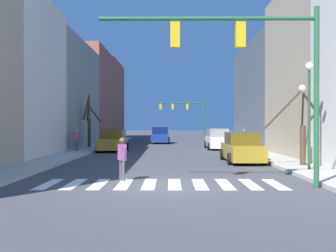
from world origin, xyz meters
TOP-DOWN VIEW (x-y plane):
  - ground_plane at (0.00, 0.00)m, footprint 240.00×240.00m
  - building_row_left at (-10.51, 23.99)m, footprint 6.00×58.44m
  - building_row_right at (10.51, 11.12)m, footprint 6.00×37.33m
  - crosswalk_stripes at (0.00, 0.62)m, footprint 8.55×2.60m
  - traffic_signal_near at (3.02, -0.19)m, footprint 7.39×0.28m
  - traffic_signal_far at (2.45, 44.16)m, footprint 7.19×0.28m
  - street_lamp_right_corner at (6.47, 4.08)m, footprint 0.95×0.36m
  - car_parked_left_mid at (-4.26, 17.72)m, footprint 2.14×4.71m
  - car_driving_away_lane at (4.32, 8.76)m, footprint 2.02×4.82m
  - car_parked_left_far at (4.33, 20.28)m, footprint 2.00×4.88m
  - car_driving_toward_lane at (-0.86, 30.25)m, footprint 2.10×4.33m
  - pedestrian_waiting_at_curb at (-1.53, 1.45)m, footprint 0.40×0.66m
  - pedestrian_near_right_corner at (6.08, 17.54)m, footprint 0.29×0.68m
  - pedestrian_on_left_sidewalk at (-6.72, 15.69)m, footprint 0.34×0.67m
  - street_tree_left_near at (6.76, 5.89)m, footprint 3.29×1.37m
  - street_tree_left_far at (-6.78, 20.58)m, footprint 1.59×2.53m

SIDE VIEW (x-z plane):
  - ground_plane at x=0.00m, z-range 0.00..0.00m
  - crosswalk_stripes at x=0.00m, z-range 0.00..0.01m
  - car_driving_away_lane at x=4.32m, z-range -0.06..1.62m
  - car_parked_left_mid at x=-4.26m, z-range -0.06..1.65m
  - car_parked_left_far at x=4.33m, z-range -0.06..1.70m
  - car_driving_toward_lane at x=-0.86m, z-range -0.07..1.74m
  - pedestrian_waiting_at_curb at x=-1.53m, z-range 0.15..1.78m
  - pedestrian_near_right_corner at x=6.08m, z-range 0.29..1.88m
  - pedestrian_on_left_sidewalk at x=-6.72m, z-range 0.30..1.91m
  - street_tree_left_near at x=6.76m, z-range -0.08..3.68m
  - street_tree_left_far at x=-6.78m, z-range 0.16..4.71m
  - street_lamp_right_corner at x=6.47m, z-range 1.11..5.85m
  - traffic_signal_far at x=2.45m, z-range 1.39..7.03m
  - traffic_signal_near at x=3.02m, z-range 1.41..7.50m
  - building_row_left at x=-10.51m, z-range -0.45..11.05m
  - building_row_right at x=10.51m, z-range -1.03..12.73m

